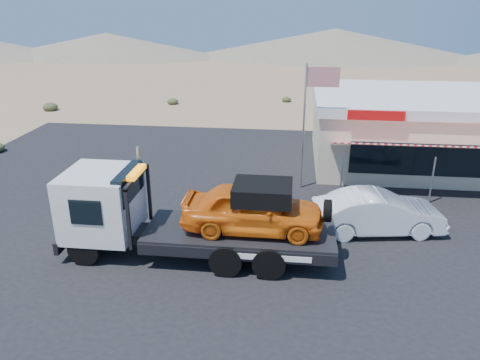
{
  "coord_description": "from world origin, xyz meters",
  "views": [
    {
      "loc": [
        4.22,
        -17.03,
        8.84
      ],
      "look_at": [
        2.05,
        1.39,
        1.5
      ],
      "focal_mm": 35.0,
      "sensor_mm": 36.0,
      "label": 1
    }
  ],
  "objects_px": {
    "tow_truck": "(190,212)",
    "flagpole": "(309,113)",
    "white_sedan": "(378,213)",
    "jerky_store": "(407,128)"
  },
  "relations": [
    {
      "from": "white_sedan",
      "to": "flagpole",
      "type": "height_order",
      "value": "flagpole"
    },
    {
      "from": "white_sedan",
      "to": "flagpole",
      "type": "bearing_deg",
      "value": 23.18
    },
    {
      "from": "jerky_store",
      "to": "flagpole",
      "type": "xyz_separation_m",
      "value": [
        -5.57,
        -4.47,
        1.77
      ]
    },
    {
      "from": "white_sedan",
      "to": "jerky_store",
      "type": "height_order",
      "value": "jerky_store"
    },
    {
      "from": "white_sedan",
      "to": "jerky_store",
      "type": "xyz_separation_m",
      "value": [
        2.81,
        8.81,
        1.14
      ]
    },
    {
      "from": "white_sedan",
      "to": "jerky_store",
      "type": "distance_m",
      "value": 9.31
    },
    {
      "from": "white_sedan",
      "to": "jerky_store",
      "type": "relative_size",
      "value": 0.49
    },
    {
      "from": "tow_truck",
      "to": "flagpole",
      "type": "distance_m",
      "value": 8.33
    },
    {
      "from": "tow_truck",
      "to": "white_sedan",
      "type": "bearing_deg",
      "value": 20.17
    },
    {
      "from": "tow_truck",
      "to": "white_sedan",
      "type": "relative_size",
      "value": 1.89
    }
  ]
}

